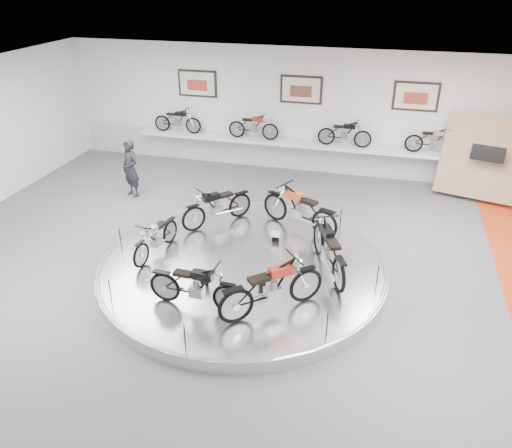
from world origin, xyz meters
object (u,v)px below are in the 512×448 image
(bike_e, at_px, (196,286))
(bike_f, at_px, (272,287))
(display_platform, at_px, (243,268))
(shelf, at_px, (297,144))
(bike_c, at_px, (217,206))
(visitor, at_px, (131,169))
(bike_a, at_px, (329,249))
(bike_b, at_px, (299,209))
(bike_d, at_px, (156,237))

(bike_e, height_order, bike_f, bike_f)
(bike_f, bearing_deg, display_platform, 82.27)
(shelf, xyz_separation_m, bike_c, (-1.15, -4.77, -0.19))
(bike_f, bearing_deg, shelf, 56.01)
(bike_c, height_order, visitor, visitor)
(display_platform, xyz_separation_m, bike_a, (1.88, 0.14, 0.70))
(bike_b, distance_m, bike_e, 3.94)
(display_platform, xyz_separation_m, bike_b, (0.91, 1.90, 0.71))
(bike_c, distance_m, bike_d, 1.99)
(bike_b, relative_size, bike_c, 1.10)
(bike_d, bearing_deg, shelf, 171.37)
(bike_a, xyz_separation_m, bike_f, (-0.84, -1.71, 0.00))
(bike_f, bearing_deg, bike_b, 50.70)
(shelf, relative_size, bike_d, 7.42)
(display_platform, height_order, bike_b, bike_b)
(bike_d, distance_m, bike_f, 3.35)
(shelf, xyz_separation_m, bike_e, (-0.40, -8.21, -0.21))
(display_platform, relative_size, bike_e, 3.83)
(shelf, relative_size, bike_c, 6.40)
(bike_a, bearing_deg, display_platform, 70.15)
(bike_a, distance_m, bike_b, 2.00)
(bike_a, bearing_deg, bike_f, 129.60)
(bike_a, height_order, bike_f, bike_f)
(bike_c, distance_m, bike_e, 3.52)
(shelf, bearing_deg, bike_b, -78.54)
(shelf, bearing_deg, bike_d, -106.95)
(bike_d, bearing_deg, visitor, -136.65)
(bike_c, distance_m, visitor, 3.65)
(bike_e, bearing_deg, bike_d, 137.29)
(bike_b, height_order, bike_c, bike_b)
(bike_d, bearing_deg, bike_c, 162.85)
(bike_d, xyz_separation_m, visitor, (-2.41, 3.43, 0.13))
(bike_e, bearing_deg, bike_c, 105.29)
(shelf, distance_m, bike_c, 4.91)
(bike_d, height_order, bike_e, bike_e)
(bike_e, bearing_deg, bike_b, 73.58)
(bike_c, bearing_deg, bike_d, 14.54)
(bike_e, relative_size, visitor, 0.97)
(bike_b, bearing_deg, bike_d, 60.43)
(bike_a, relative_size, bike_b, 0.99)
(visitor, bearing_deg, bike_d, -27.54)
(shelf, height_order, bike_a, bike_a)
(bike_d, xyz_separation_m, bike_e, (1.61, -1.65, 0.06))
(bike_c, height_order, bike_e, bike_c)
(bike_f, bearing_deg, visitor, 97.03)
(bike_d, bearing_deg, bike_f, 73.72)
(shelf, distance_m, visitor, 5.41)
(visitor, bearing_deg, bike_c, 0.76)
(bike_a, relative_size, visitor, 1.08)
(bike_d, xyz_separation_m, bike_f, (3.04, -1.39, 0.12))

